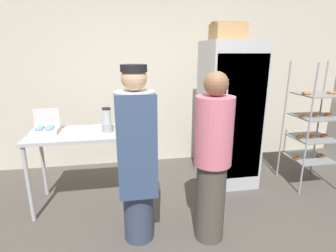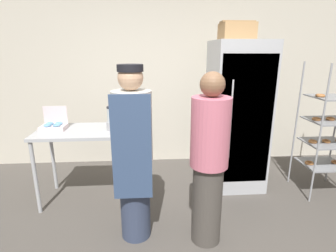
# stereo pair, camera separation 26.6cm
# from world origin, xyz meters

# --- Properties ---
(back_wall) EXTENTS (6.40, 0.12, 2.98)m
(back_wall) POSITION_xyz_m (0.00, 2.44, 1.49)
(back_wall) COLOR beige
(back_wall) RESTS_ON ground_plane
(refrigerator) EXTENTS (0.70, 0.73, 1.91)m
(refrigerator) POSITION_xyz_m (0.85, 1.50, 0.96)
(refrigerator) COLOR #ADAFB5
(refrigerator) RESTS_ON ground_plane
(baking_rack) EXTENTS (0.58, 0.53, 1.66)m
(baking_rack) POSITION_xyz_m (1.94, 1.21, 0.82)
(baking_rack) COLOR #93969B
(baking_rack) RESTS_ON ground_plane
(prep_counter) EXTENTS (1.16, 0.63, 0.90)m
(prep_counter) POSITION_xyz_m (-1.03, 1.23, 0.79)
(prep_counter) COLOR #ADAFB5
(prep_counter) RESTS_ON ground_plane
(donut_box) EXTENTS (0.28, 0.22, 0.26)m
(donut_box) POSITION_xyz_m (-1.42, 1.27, 0.94)
(donut_box) COLOR silver
(donut_box) RESTS_ON prep_counter
(blender_pitcher) EXTENTS (0.12, 0.12, 0.28)m
(blender_pitcher) POSITION_xyz_m (-0.73, 1.20, 1.02)
(blender_pitcher) COLOR #99999E
(blender_pitcher) RESTS_ON prep_counter
(cardboard_storage_box) EXTENTS (0.40, 0.35, 0.22)m
(cardboard_storage_box) POSITION_xyz_m (0.80, 1.57, 2.02)
(cardboard_storage_box) COLOR #A87F51
(cardboard_storage_box) RESTS_ON refrigerator
(person_baker) EXTENTS (0.36, 0.37, 1.68)m
(person_baker) POSITION_xyz_m (-0.45, 0.49, 0.87)
(person_baker) COLOR #333D56
(person_baker) RESTS_ON ground_plane
(person_customer) EXTENTS (0.34, 0.34, 1.63)m
(person_customer) POSITION_xyz_m (0.24, 0.38, 0.83)
(person_customer) COLOR #47423D
(person_customer) RESTS_ON ground_plane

